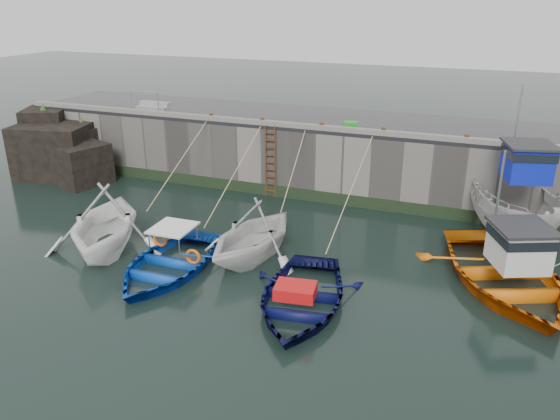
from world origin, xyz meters
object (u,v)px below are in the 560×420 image
at_px(boat_near_white, 108,249).
at_px(boat_far_white, 514,207).
at_px(boat_near_blacktrim, 253,257).
at_px(bollard_b, 262,121).
at_px(ladder, 270,162).
at_px(fish_crate, 351,125).
at_px(bollard_e, 467,138).
at_px(boat_near_blue, 168,270).
at_px(boat_far_orange, 505,273).
at_px(bollard_a, 211,117).
at_px(boat_near_navy, 301,305).
at_px(bollard_d, 383,131).
at_px(bollard_c, 322,126).

xyz_separation_m(boat_near_white, boat_far_white, (13.35, 6.34, 1.17)).
bearing_deg(boat_near_blacktrim, bollard_b, 119.98).
bearing_deg(ladder, boat_far_white, -4.78).
height_order(fish_crate, bollard_e, fish_crate).
bearing_deg(boat_near_white, boat_near_blue, -35.99).
bearing_deg(bollard_b, boat_far_orange, -26.76).
relative_size(fish_crate, bollard_b, 1.99).
relative_size(boat_near_white, boat_near_blacktrim, 1.13).
bearing_deg(boat_far_orange, bollard_a, 134.31).
bearing_deg(fish_crate, bollard_a, 165.84).
height_order(boat_far_white, boat_far_orange, boat_far_white).
xyz_separation_m(boat_near_white, boat_near_navy, (7.65, -1.07, 0.00)).
bearing_deg(boat_near_blue, boat_far_white, 32.18).
bearing_deg(boat_near_blue, boat_near_white, 166.25).
relative_size(boat_near_blue, boat_far_orange, 0.65).
distance_m(boat_near_navy, bollard_d, 9.21).
relative_size(boat_near_white, boat_near_blue, 1.00).
distance_m(boat_far_white, bollard_a, 13.22).
relative_size(boat_near_white, bollard_d, 18.06).
height_order(boat_near_navy, bollard_d, bollard_d).
bearing_deg(bollard_d, boat_far_orange, -46.06).
bearing_deg(bollard_e, bollard_c, 180.00).
relative_size(bollard_c, bollard_e, 1.00).
xyz_separation_m(fish_crate, bollard_c, (-1.11, -0.48, -0.02)).
bearing_deg(bollard_b, bollard_c, 0.00).
distance_m(ladder, bollard_e, 8.19).
relative_size(ladder, boat_near_blacktrim, 0.72).
height_order(boat_near_blacktrim, bollard_e, bollard_e).
relative_size(boat_far_white, bollard_c, 27.38).
bearing_deg(boat_near_navy, boat_far_orange, 23.35).
distance_m(bollard_c, bollard_d, 2.60).
relative_size(boat_near_blue, boat_far_white, 0.66).
height_order(boat_near_blacktrim, boat_far_orange, boat_far_orange).
distance_m(boat_near_white, boat_far_white, 14.83).
bearing_deg(bollard_a, fish_crate, 4.39).
distance_m(ladder, boat_near_navy, 9.44).
bearing_deg(boat_far_white, fish_crate, 151.50).
distance_m(boat_near_white, fish_crate, 10.93).
xyz_separation_m(boat_near_blue, fish_crate, (3.79, 8.63, 3.32)).
bearing_deg(bollard_b, boat_near_blue, -89.82).
bearing_deg(boat_near_white, bollard_a, 63.50).
bearing_deg(bollard_c, ladder, -171.33).
distance_m(boat_far_white, bollard_d, 5.73).
bearing_deg(boat_far_white, boat_near_white, -169.17).
distance_m(boat_near_blacktrim, boat_far_orange, 8.16).
relative_size(fish_crate, bollard_a, 1.99).
xyz_separation_m(bollard_a, bollard_d, (7.80, 0.00, 0.00)).
xyz_separation_m(boat_near_navy, bollard_b, (-4.79, 8.59, 3.30)).
xyz_separation_m(boat_near_blacktrim, bollard_c, (0.47, 6.21, 3.30)).
xyz_separation_m(boat_far_orange, bollard_d, (-5.01, 5.20, 2.88)).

